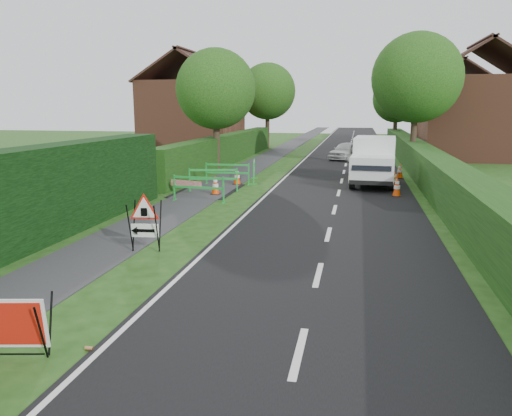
{
  "coord_description": "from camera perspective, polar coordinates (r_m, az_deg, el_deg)",
  "views": [
    {
      "loc": [
        3.23,
        -9.15,
        3.51
      ],
      "look_at": [
        0.52,
        4.08,
        0.77
      ],
      "focal_mm": 35.0,
      "sensor_mm": 36.0,
      "label": 1
    }
  ],
  "objects": [
    {
      "name": "ped_barrier_3",
      "position": [
        23.95,
        -0.23,
        4.55
      ],
      "size": [
        0.73,
        2.09,
        1.0
      ],
      "rotation": [
        0.0,
        0.0,
        1.76
      ],
      "color": "green",
      "rests_on": "ground"
    },
    {
      "name": "ped_barrier_1",
      "position": [
        21.1,
        -4.9,
        3.57
      ],
      "size": [
        2.09,
        0.78,
        1.0
      ],
      "rotation": [
        0.0,
        0.0,
        0.21
      ],
      "color": "green",
      "rests_on": "ground"
    },
    {
      "name": "hedge_east",
      "position": [
        25.61,
        18.83,
        2.96
      ],
      "size": [
        1.2,
        50.0,
        1.5
      ],
      "primitive_type": "cube",
      "color": "#14380F",
      "rests_on": "ground"
    },
    {
      "name": "traffic_cone_2",
      "position": [
        25.99,
        16.13,
        4.12
      ],
      "size": [
        0.38,
        0.38,
        0.79
      ],
      "color": "black",
      "rests_on": "ground"
    },
    {
      "name": "hatchback_car",
      "position": [
        34.63,
        10.29,
        6.45
      ],
      "size": [
        2.62,
        3.8,
        1.2
      ],
      "primitive_type": "imported",
      "rotation": [
        0.0,
        0.0,
        -0.38
      ],
      "color": "silver",
      "rests_on": "ground"
    },
    {
      "name": "tree_fe",
      "position": [
        47.27,
        15.77,
        11.9
      ],
      "size": [
        4.2,
        4.2,
        6.33
      ],
      "color": "#2D2116",
      "rests_on": "ground"
    },
    {
      "name": "tree_fw",
      "position": [
        43.88,
        1.33,
        13.18
      ],
      "size": [
        4.8,
        4.8,
        7.24
      ],
      "color": "#2D2116",
      "rests_on": "ground"
    },
    {
      "name": "litter_can",
      "position": [
        8.0,
        -18.52,
        -15.21
      ],
      "size": [
        0.12,
        0.07,
        0.07
      ],
      "primitive_type": "cylinder",
      "rotation": [
        0.0,
        1.57,
        0.0
      ],
      "color": "#BF7F4C",
      "rests_on": "ground"
    },
    {
      "name": "road_surface",
      "position": [
        44.3,
        10.67,
        6.72
      ],
      "size": [
        6.0,
        90.0,
        0.02
      ],
      "primitive_type": "cube",
      "color": "black",
      "rests_on": "ground"
    },
    {
      "name": "traffic_cone_3",
      "position": [
        20.4,
        -4.67,
        2.63
      ],
      "size": [
        0.38,
        0.38,
        0.79
      ],
      "color": "black",
      "rests_on": "ground"
    },
    {
      "name": "traffic_cone_4",
      "position": [
        22.99,
        -2.18,
        3.65
      ],
      "size": [
        0.38,
        0.38,
        0.79
      ],
      "color": "black",
      "rests_on": "ground"
    },
    {
      "name": "redwhite_plank",
      "position": [
        20.64,
        -7.98,
        1.55
      ],
      "size": [
        1.45,
        0.48,
        0.25
      ],
      "primitive_type": "cube",
      "rotation": [
        0.0,
        0.0,
        -0.3
      ],
      "color": "red",
      "rests_on": "ground"
    },
    {
      "name": "traffic_cone_1",
      "position": [
        22.7,
        15.54,
        3.14
      ],
      "size": [
        0.38,
        0.38,
        0.79
      ],
      "color": "black",
      "rests_on": "ground"
    },
    {
      "name": "house_east_b",
      "position": [
        51.9,
        21.65,
        9.99
      ],
      "size": [
        7.5,
        7.4,
        7.88
      ],
      "color": "brown",
      "rests_on": "ground"
    },
    {
      "name": "works_van",
      "position": [
        23.57,
        13.32,
        5.37
      ],
      "size": [
        2.14,
        4.8,
        2.14
      ],
      "rotation": [
        0.0,
        0.0,
        -0.06
      ],
      "color": "silver",
      "rests_on": "ground"
    },
    {
      "name": "ped_barrier_0",
      "position": [
        18.83,
        -6.6,
        2.58
      ],
      "size": [
        2.08,
        0.54,
        1.0
      ],
      "rotation": [
        0.0,
        0.0,
        -0.09
      ],
      "color": "green",
      "rests_on": "ground"
    },
    {
      "name": "tree_nw",
      "position": [
        28.28,
        -4.63,
        13.39
      ],
      "size": [
        4.4,
        4.4,
        6.7
      ],
      "color": "#2D2116",
      "rests_on": "ground"
    },
    {
      "name": "house_west",
      "position": [
        41.33,
        -7.21,
        10.52
      ],
      "size": [
        7.5,
        7.4,
        7.88
      ],
      "color": "brown",
      "rests_on": "ground"
    },
    {
      "name": "traffic_cone_0",
      "position": [
        20.67,
        15.81,
        2.34
      ],
      "size": [
        0.38,
        0.38,
        0.79
      ],
      "color": "black",
      "rests_on": "ground"
    },
    {
      "name": "house_east_a",
      "position": [
        37.96,
        23.74,
        9.58
      ],
      "size": [
        7.5,
        7.4,
        7.88
      ],
      "color": "brown",
      "rests_on": "ground"
    },
    {
      "name": "hedge_west_far",
      "position": [
        32.41,
        -3.21,
        5.22
      ],
      "size": [
        1.0,
        24.0,
        1.8
      ],
      "primitive_type": "cube",
      "color": "#14380F",
      "rests_on": "ground"
    },
    {
      "name": "tree_ne",
      "position": [
        31.36,
        17.91,
        13.96
      ],
      "size": [
        5.2,
        5.2,
        7.79
      ],
      "color": "#2D2116",
      "rests_on": "ground"
    },
    {
      "name": "triangle_sign",
      "position": [
        12.43,
        -12.8,
        -1.16
      ],
      "size": [
        0.93,
        0.93,
        1.23
      ],
      "rotation": [
        0.0,
        0.0,
        0.12
      ],
      "color": "black",
      "rests_on": "ground"
    },
    {
      "name": "red_rect_sign",
      "position": [
        7.97,
        -26.42,
        -11.87
      ],
      "size": [
        1.15,
        0.84,
        0.9
      ],
      "rotation": [
        0.0,
        0.0,
        0.21
      ],
      "color": "black",
      "rests_on": "ground"
    },
    {
      "name": "footpath",
      "position": [
        44.73,
        3.57,
        6.94
      ],
      "size": [
        2.0,
        90.0,
        0.02
      ],
      "primitive_type": "cube",
      "color": "#2D2D30",
      "rests_on": "ground"
    },
    {
      "name": "ped_barrier_2",
      "position": [
        22.99,
        -3.29,
        4.24
      ],
      "size": [
        2.07,
        0.41,
        1.0
      ],
      "rotation": [
        0.0,
        0.0,
        0.03
      ],
      "color": "green",
      "rests_on": "ground"
    },
    {
      "name": "ground",
      "position": [
        10.32,
        -7.46,
        -8.53
      ],
      "size": [
        120.0,
        120.0,
        0.0
      ],
      "primitive_type": "plane",
      "color": "#1D4212",
      "rests_on": "ground"
    }
  ]
}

